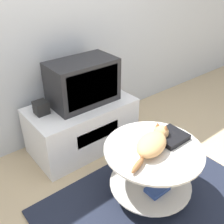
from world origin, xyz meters
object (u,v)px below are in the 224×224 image
at_px(speaker, 41,108).
at_px(cat, 153,143).
at_px(dvd_box, 170,137).
at_px(tv, 83,82).

bearing_deg(speaker, cat, -69.19).
distance_m(speaker, dvd_box, 1.18).
bearing_deg(dvd_box, speaker, 120.35).
bearing_deg(tv, cat, -92.39).
bearing_deg(dvd_box, cat, -178.83).
height_order(speaker, dvd_box, speaker).
relative_size(tv, speaker, 5.40).
height_order(dvd_box, cat, cat).
height_order(speaker, cat, cat).
distance_m(speaker, cat, 1.10).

